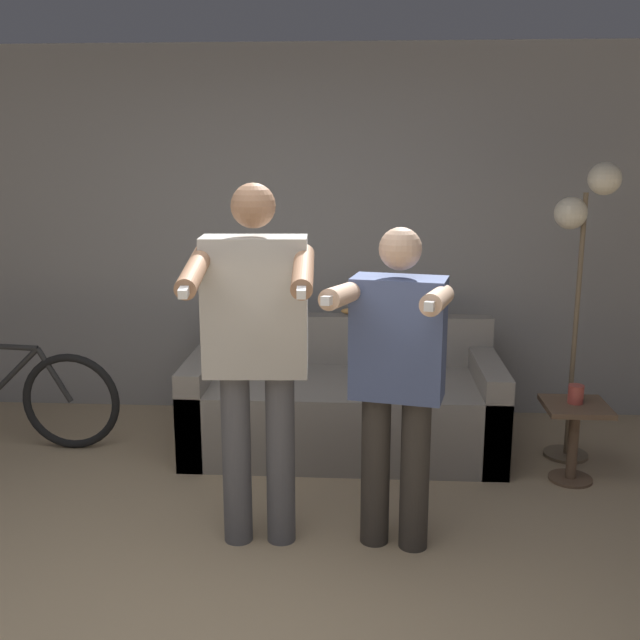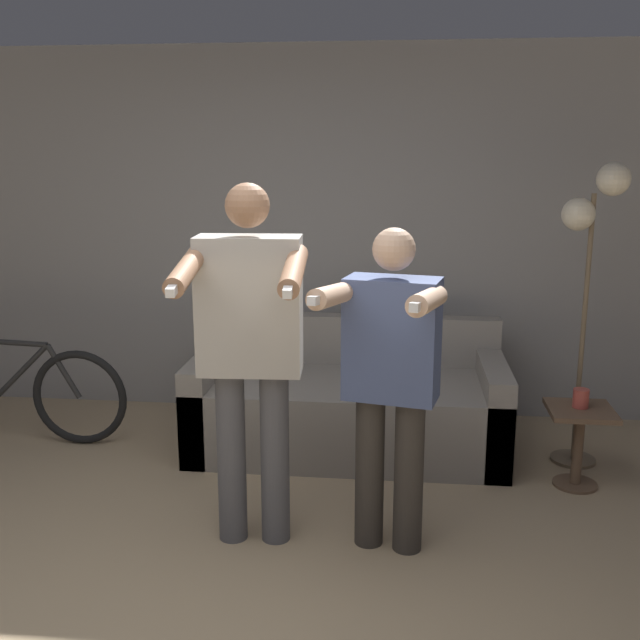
# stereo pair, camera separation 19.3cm
# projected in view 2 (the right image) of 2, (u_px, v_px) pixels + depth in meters

# --- Properties ---
(wall_back) EXTENTS (10.00, 0.05, 2.60)m
(wall_back) POSITION_uv_depth(u_px,v_px,m) (290.00, 234.00, 5.35)
(wall_back) COLOR gray
(wall_back) RESTS_ON ground_plane
(couch) EXTENTS (1.97, 0.91, 0.80)m
(couch) POSITION_uv_depth(u_px,v_px,m) (348.00, 406.00, 4.81)
(couch) COLOR gray
(couch) RESTS_ON ground_plane
(person_left) EXTENTS (0.58, 0.69, 1.75)m
(person_left) POSITION_uv_depth(u_px,v_px,m) (250.00, 341.00, 3.49)
(person_left) COLOR #56565B
(person_left) RESTS_ON ground_plane
(person_right) EXTENTS (0.59, 0.74, 1.56)m
(person_right) POSITION_uv_depth(u_px,v_px,m) (390.00, 371.00, 3.45)
(person_right) COLOR #38332D
(person_right) RESTS_ON ground_plane
(cat) EXTENTS (0.41, 0.13, 0.19)m
(cat) POSITION_uv_depth(u_px,v_px,m) (385.00, 303.00, 5.00)
(cat) COLOR tan
(cat) RESTS_ON couch
(floor_lamp) EXTENTS (0.37, 0.27, 1.82)m
(floor_lamp) POSITION_uv_depth(u_px,v_px,m) (593.00, 233.00, 4.34)
(floor_lamp) COLOR #756047
(floor_lamp) RESTS_ON ground_plane
(side_table) EXTENTS (0.36, 0.36, 0.47)m
(side_table) POSITION_uv_depth(u_px,v_px,m) (579.00, 432.00, 4.25)
(side_table) COLOR brown
(side_table) RESTS_ON ground_plane
(cup) EXTENTS (0.09, 0.09, 0.11)m
(cup) POSITION_uv_depth(u_px,v_px,m) (581.00, 398.00, 4.22)
(cup) COLOR #B7473D
(cup) RESTS_ON side_table
(bicycle) EXTENTS (1.55, 0.07, 0.72)m
(bicycle) POSITION_uv_depth(u_px,v_px,m) (12.00, 393.00, 4.91)
(bicycle) COLOR black
(bicycle) RESTS_ON ground_plane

